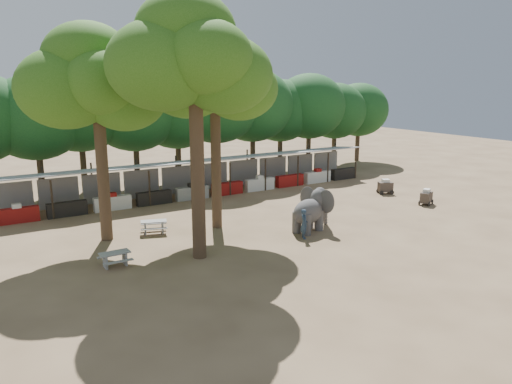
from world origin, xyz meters
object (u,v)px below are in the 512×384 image
picnic_table_far (154,225)px  cart_front (426,197)px  yard_tree_center (190,57)px  elephant (312,210)px  yard_tree_left (93,80)px  cart_back (385,186)px  picnic_table_near (115,257)px  yard_tree_back (211,74)px  handler (304,224)px

picnic_table_far → cart_front: bearing=7.3°
yard_tree_center → elephant: 10.92m
yard_tree_left → cart_back: bearing=-0.4°
yard_tree_left → picnic_table_near: size_ratio=8.21×
elephant → picnic_table_near: size_ratio=2.33×
yard_tree_back → picnic_table_near: (-6.62, -3.28, -8.11)m
yard_tree_back → picnic_table_near: yard_tree_back is taller
handler → picnic_table_near: bearing=105.1°
yard_tree_center → cart_back: 20.24m
yard_tree_left → picnic_table_near: (-0.62, -4.28, -7.77)m
yard_tree_left → yard_tree_back: yard_tree_back is taller
elephant → cart_front: size_ratio=2.42×
yard_tree_left → handler: size_ratio=6.91×
yard_tree_back → cart_back: 16.70m
yard_tree_back → picnic_table_far: 8.78m
cart_back → yard_tree_back: bearing=-151.9°
picnic_table_near → cart_back: cart_back is taller
cart_back → picnic_table_far: bearing=-154.4°
yard_tree_back → handler: (3.08, -4.50, -7.74)m
elephant → picnic_table_near: 11.01m
cart_front → cart_back: cart_back is taller
yard_tree_back → handler: yard_tree_back is taller
yard_tree_back → picnic_table_far: size_ratio=6.62×
handler → cart_front: handler is taller
yard_tree_center → elephant: bearing=3.9°
yard_tree_center → yard_tree_back: yard_tree_center is taller
picnic_table_far → handler: bearing=-19.8°
cart_front → elephant: bearing=158.5°
handler → cart_back: 12.73m
elephant → picnic_table_near: elephant is taller
yard_tree_left → cart_back: size_ratio=8.39×
elephant → cart_front: bearing=-14.1°
cart_front → yard_tree_center: bearing=158.8°
elephant → handler: size_ratio=1.96×
yard_tree_left → picnic_table_near: 8.89m
picnic_table_near → cart_front: 21.17m
picnic_table_far → cart_front: cart_front is taller
picnic_table_far → elephant: bearing=-9.4°
elephant → yard_tree_back: bearing=124.0°
picnic_table_far → cart_back: 17.99m
yard_tree_left → picnic_table_far: yard_tree_left is taller
yard_tree_left → picnic_table_far: bearing=-9.1°
yard_tree_center → cart_front: bearing=3.5°
cart_back → yard_tree_center: bearing=-139.9°
handler → yard_tree_left: bearing=81.0°
yard_tree_center → picnic_table_near: 9.52m
yard_tree_left → handler: (9.08, -5.50, -7.40)m
handler → picnic_table_far: 8.21m
picnic_table_near → picnic_table_far: 5.05m
picnic_table_far → yard_tree_back: bearing=8.7°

